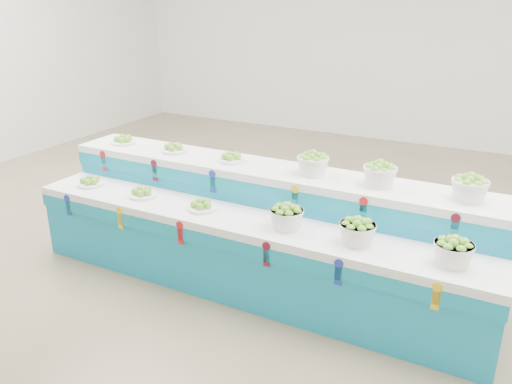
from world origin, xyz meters
TOP-DOWN VIEW (x-y plane):
  - ground at (0.00, 0.00)m, footprint 10.00×10.00m
  - back_wall at (0.00, 5.00)m, footprint 10.00×0.00m
  - display_stand at (0.25, -0.52)m, footprint 4.25×1.13m
  - plate_lower_left at (-1.48, -0.76)m, footprint 0.26×0.26m
  - plate_lower_mid at (-0.82, -0.77)m, footprint 0.26×0.26m
  - plate_lower_right at (-0.16, -0.77)m, footprint 0.26×0.26m
  - basket_lower_left at (0.67, -0.78)m, footprint 0.28×0.28m
  - basket_lower_mid at (1.26, -0.79)m, footprint 0.28×0.28m
  - basket_lower_right at (1.95, -0.80)m, footprint 0.28×0.28m
  - plate_upper_left at (-1.47, -0.24)m, footprint 0.26×0.26m
  - plate_upper_mid at (-0.82, -0.24)m, footprint 0.26×0.26m
  - plate_upper_right at (-0.15, -0.25)m, footprint 0.26×0.26m
  - basket_upper_left at (0.67, -0.26)m, footprint 0.28×0.28m
  - basket_upper_mid at (1.27, -0.26)m, footprint 0.28×0.28m
  - basket_upper_right at (1.96, -0.27)m, footprint 0.28×0.28m

SIDE VIEW (x-z plane):
  - ground at x=0.00m, z-range 0.00..0.00m
  - display_stand at x=0.25m, z-range 0.00..1.02m
  - plate_lower_left at x=-1.48m, z-range 0.72..0.82m
  - plate_lower_mid at x=-0.82m, z-range 0.72..0.82m
  - plate_lower_right at x=-0.16m, z-range 0.72..0.82m
  - basket_lower_left at x=0.67m, z-range 0.72..0.93m
  - basket_lower_mid at x=1.26m, z-range 0.72..0.93m
  - basket_lower_right at x=1.95m, z-range 0.72..0.93m
  - plate_upper_left at x=-1.47m, z-range 1.02..1.12m
  - plate_upper_mid at x=-0.82m, z-range 1.02..1.12m
  - plate_upper_right at x=-0.15m, z-range 1.02..1.12m
  - basket_upper_left at x=0.67m, z-range 1.02..1.23m
  - basket_upper_mid at x=1.27m, z-range 1.02..1.23m
  - basket_upper_right at x=1.96m, z-range 1.02..1.23m
  - back_wall at x=0.00m, z-range -3.00..7.00m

